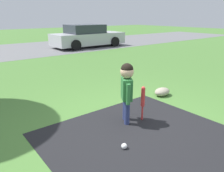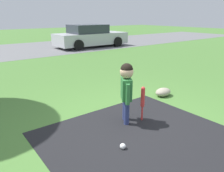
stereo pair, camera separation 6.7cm
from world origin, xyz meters
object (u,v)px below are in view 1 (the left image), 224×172
at_px(child, 127,85).
at_px(baseball_bat, 143,99).
at_px(parked_car, 88,36).
at_px(sports_ball, 124,146).

distance_m(child, baseball_bat, 0.41).
bearing_deg(baseball_bat, child, 155.48).
xyz_separation_m(child, parked_car, (4.74, 8.68, -0.08)).
height_order(sports_ball, parked_car, parked_car).
bearing_deg(parked_car, baseball_bat, -115.84).
bearing_deg(baseball_bat, sports_ball, -150.82).
xyz_separation_m(sports_ball, parked_car, (5.32, 9.29, 0.57)).
relative_size(baseball_bat, parked_car, 0.15).
distance_m(child, sports_ball, 1.06).
bearing_deg(parked_car, sports_ball, -118.78).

